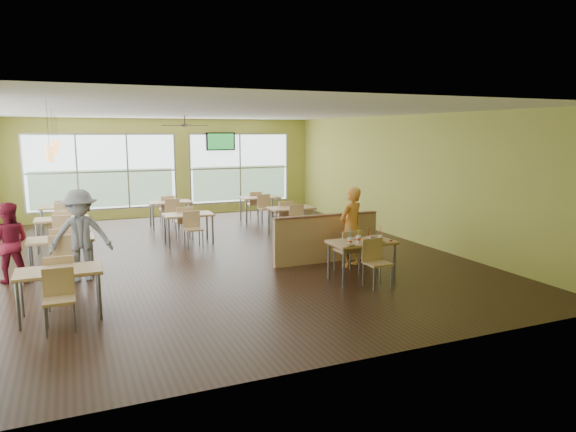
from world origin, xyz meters
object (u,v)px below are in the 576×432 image
Objects in this scene: main_table at (362,247)px; half_wall_divider at (326,238)px; man_plaid at (351,227)px; food_basket at (376,237)px.

half_wall_divider is (0.00, 1.45, -0.11)m from main_table.
half_wall_divider is 1.45× the size of man_plaid.
man_plaid is 0.90m from food_basket.
food_basket is at bearing 68.99° from man_plaid.
food_basket is (0.02, -0.90, -0.04)m from man_plaid.
food_basket is (0.33, 0.05, 0.15)m from main_table.
food_basket is at bearing -76.70° from half_wall_divider.
man_plaid is 6.24× the size of food_basket.
man_plaid reaches higher than main_table.
main_table is 5.73× the size of food_basket.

